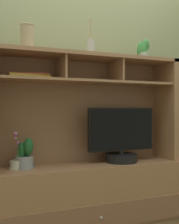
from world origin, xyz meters
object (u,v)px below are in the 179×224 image
potted_succulent (143,50)px  ceramic_vase (27,37)px  potted_orchid (17,163)px  diffuser_bottle (91,47)px  tv_monitor (121,141)px  magazine_stack_left (28,76)px  potted_fern (25,156)px  media_console (89,173)px

potted_succulent → ceramic_vase: ceramic_vase is taller
potted_orchid → diffuser_bottle: (0.59, -0.05, 0.93)m
diffuser_bottle → ceramic_vase: bearing=179.5°
tv_monitor → magazine_stack_left: 0.95m
tv_monitor → diffuser_bottle: bearing=178.0°
potted_fern → diffuser_bottle: bearing=-4.3°
magazine_stack_left → ceramic_vase: bearing=-105.8°
media_console → ceramic_vase: ceramic_vase is taller
tv_monitor → diffuser_bottle: (-0.28, 0.01, 0.79)m
media_console → ceramic_vase: 1.20m
magazine_stack_left → ceramic_vase: size_ratio=1.87×
tv_monitor → potted_fern: bearing=176.5°
magazine_stack_left → potted_succulent: size_ratio=2.05×
tv_monitor → potted_succulent: bearing=3.7°
media_console → potted_fern: 0.56m
media_console → potted_orchid: size_ratio=5.65×
magazine_stack_left → potted_succulent: 1.06m
diffuser_bottle → potted_succulent: diffuser_bottle is taller
potted_fern → potted_succulent: size_ratio=1.33×
magazine_stack_left → diffuser_bottle: (0.51, -0.05, 0.26)m
potted_orchid → potted_succulent: potted_succulent is taller
potted_succulent → ceramic_vase: 1.03m
potted_fern → ceramic_vase: bearing=-67.5°
magazine_stack_left → diffuser_bottle: bearing=-5.3°
media_console → tv_monitor: size_ratio=2.59×
media_console → tv_monitor: media_console is taller
potted_fern → potted_succulent: bearing=-1.9°
tv_monitor → potted_fern: 0.83m
diffuser_bottle → ceramic_vase: diffuser_bottle is taller
tv_monitor → magazine_stack_left: magazine_stack_left is taller
potted_succulent → media_console: bearing=177.1°
media_console → magazine_stack_left: size_ratio=4.35×
media_console → diffuser_bottle: diffuser_bottle is taller
magazine_stack_left → ceramic_vase: ceramic_vase is taller
media_console → magazine_stack_left: bearing=178.2°
potted_succulent → tv_monitor: bearing=-176.3°
diffuser_bottle → potted_orchid: bearing=175.5°
media_console → diffuser_bottle: (0.00, -0.03, 1.05)m
ceramic_vase → potted_fern: bearing=112.5°
potted_orchid → tv_monitor: bearing=-3.7°
potted_orchid → potted_fern: size_ratio=1.19×
potted_orchid → media_console: bearing=-1.4°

